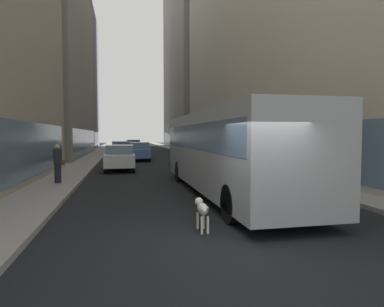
# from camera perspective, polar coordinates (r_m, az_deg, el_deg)

# --- Properties ---
(ground_plane) EXTENTS (120.00, 120.00, 0.00)m
(ground_plane) POSITION_cam_1_polar(r_m,az_deg,el_deg) (41.63, -8.37, 0.08)
(ground_plane) COLOR black
(sidewalk_left) EXTENTS (2.40, 110.00, 0.15)m
(sidewalk_left) POSITION_cam_1_polar(r_m,az_deg,el_deg) (41.66, -16.22, 0.10)
(sidewalk_left) COLOR gray
(sidewalk_left) RESTS_ON ground
(sidewalk_right) EXTENTS (2.40, 110.00, 0.15)m
(sidewalk_right) POSITION_cam_1_polar(r_m,az_deg,el_deg) (42.36, -0.65, 0.27)
(sidewalk_right) COLOR gray
(sidewalk_right) RESTS_ON ground
(building_left_mid) EXTENTS (11.00, 21.11, 18.96)m
(building_left_mid) POSITION_cam_1_polar(r_m,az_deg,el_deg) (38.06, -26.69, 13.83)
(building_left_mid) COLOR gray
(building_left_mid) RESTS_ON ground
(building_left_far) EXTENTS (9.36, 20.75, 24.44)m
(building_left_far) POSITION_cam_1_polar(r_m,az_deg,el_deg) (60.02, -21.22, 12.54)
(building_left_far) COLOR #4C515B
(building_left_far) RESTS_ON ground
(building_right_mid) EXTENTS (10.48, 20.50, 27.40)m
(building_right_mid) POSITION_cam_1_polar(r_m,az_deg,el_deg) (39.78, 10.59, 19.88)
(building_right_mid) COLOR #B2A893
(building_right_mid) RESTS_ON ground
(building_right_far) EXTENTS (11.59, 23.73, 32.47)m
(building_right_far) POSITION_cam_1_polar(r_m,az_deg,el_deg) (62.12, 1.93, 16.21)
(building_right_far) COLOR gray
(building_right_far) RESTS_ON ground
(transit_bus) EXTENTS (2.78, 11.53, 3.05)m
(transit_bus) POSITION_cam_1_polar(r_m,az_deg,el_deg) (12.51, 5.68, 1.12)
(transit_bus) COLOR #999EA3
(transit_bus) RESTS_ON ground
(car_white_van) EXTENTS (1.79, 3.98, 1.62)m
(car_white_van) POSITION_cam_1_polar(r_m,az_deg,el_deg) (21.09, -12.50, -0.71)
(car_white_van) COLOR silver
(car_white_van) RESTS_ON ground
(car_black_suv) EXTENTS (1.90, 4.30, 1.62)m
(car_black_suv) POSITION_cam_1_polar(r_m,az_deg,el_deg) (45.94, -10.21, 1.38)
(car_black_suv) COLOR black
(car_black_suv) RESTS_ON ground
(car_grey_wagon) EXTENTS (1.82, 4.45, 1.62)m
(car_grey_wagon) POSITION_cam_1_polar(r_m,az_deg,el_deg) (34.31, -12.29, 0.77)
(car_grey_wagon) COLOR slate
(car_grey_wagon) RESTS_ON ground
(car_blue_hatchback) EXTENTS (1.78, 4.43, 1.62)m
(car_blue_hatchback) POSITION_cam_1_polar(r_m,az_deg,el_deg) (29.23, -9.21, 0.39)
(car_blue_hatchback) COLOR #4C6BB7
(car_blue_hatchback) RESTS_ON ground
(dalmatian_dog) EXTENTS (0.22, 0.96, 0.72)m
(dalmatian_dog) POSITION_cam_1_polar(r_m,az_deg,el_deg) (7.72, 1.75, -9.62)
(dalmatian_dog) COLOR white
(dalmatian_dog) RESTS_ON ground
(pedestrian_with_handbag) EXTENTS (0.45, 0.34, 1.69)m
(pedestrian_with_handbag) POSITION_cam_1_polar(r_m,az_deg,el_deg) (15.40, -22.34, -1.57)
(pedestrian_with_handbag) COLOR #1E1E2D
(pedestrian_with_handbag) RESTS_ON sidewalk_left
(traffic_light_near) EXTENTS (0.24, 0.40, 3.40)m
(traffic_light_near) POSITION_cam_1_polar(r_m,az_deg,el_deg) (12.77, 24.01, 3.86)
(traffic_light_near) COLOR black
(traffic_light_near) RESTS_ON sidewalk_right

